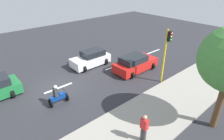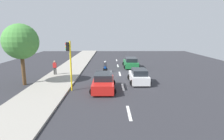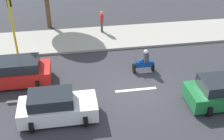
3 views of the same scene
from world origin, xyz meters
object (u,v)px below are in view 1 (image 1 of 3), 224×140
object	(u,v)px
car_white	(91,59)
traffic_light_corner	(166,49)
car_red	(135,64)
pedestrian_near_signal	(144,127)
motorcycle	(58,96)

from	to	relation	value
car_white	traffic_light_corner	world-z (taller)	traffic_light_corner
car_red	pedestrian_near_signal	bearing A→B (deg)	-44.14
car_red	traffic_light_corner	xyz separation A→B (m)	(2.98, 0.15, 2.22)
car_red	traffic_light_corner	bearing A→B (deg)	2.86
car_red	motorcycle	world-z (taller)	motorcycle
car_white	motorcycle	bearing A→B (deg)	-55.93
car_red	motorcycle	bearing A→B (deg)	-89.83
motorcycle	pedestrian_near_signal	distance (m)	6.39
car_red	motorcycle	xyz separation A→B (m)	(0.02, -7.79, -0.07)
traffic_light_corner	car_red	bearing A→B (deg)	-177.14
car_red	pedestrian_near_signal	world-z (taller)	pedestrian_near_signal
car_red	motorcycle	size ratio (longest dim) A/B	2.80
car_white	car_red	bearing A→B (deg)	33.71
motorcycle	pedestrian_near_signal	bearing A→B (deg)	16.78
car_red	pedestrian_near_signal	xyz separation A→B (m)	(6.13, -5.95, 0.35)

